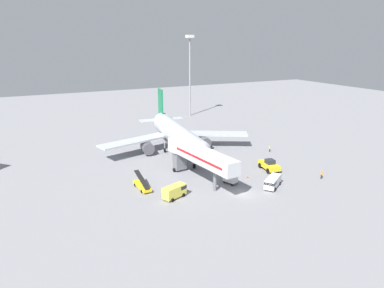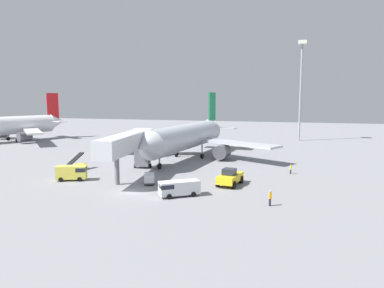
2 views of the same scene
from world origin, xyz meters
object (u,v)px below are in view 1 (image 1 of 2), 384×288
Objects in this scene: belt_loader_truck at (142,185)px; ground_crew_worker_foreground at (322,174)px; airplane_at_gate at (177,134)px; service_van_mid_center at (273,182)px; pushback_tug at (269,165)px; apron_light_mast at (190,62)px; safety_cone_alpha at (248,176)px; jet_bridge at (198,155)px; ground_crew_worker_midground at (270,149)px; service_van_near_left at (175,191)px; baggage_cart_near_right at (230,179)px.

ground_crew_worker_foreground is at bearing -18.54° from belt_loader_truck.
airplane_at_gate reaches higher than service_van_mid_center.
pushback_tug is 0.20× the size of apron_light_mast.
pushback_tug is 7.03m from safety_cone_alpha.
belt_loader_truck reaches higher than pushback_tug.
jet_bridge is at bearing -114.82° from apron_light_mast.
ground_crew_worker_midground reaches higher than safety_cone_alpha.
pushback_tug is at bearing 8.68° from service_van_near_left.
airplane_at_gate is 6.69× the size of pushback_tug.
jet_bridge is 25.76m from ground_crew_worker_foreground.
airplane_at_gate is 7.29× the size of service_van_mid_center.
airplane_at_gate reaches higher than ground_crew_worker_foreground.
baggage_cart_near_right is (-6.22, 5.27, -0.31)m from service_van_mid_center.
airplane_at_gate is at bearing 92.44° from baggage_cart_near_right.
baggage_cart_near_right is at bearing 160.84° from ground_crew_worker_foreground.
service_van_mid_center is at bearing -103.04° from apron_light_mast.
airplane_at_gate is 1.35× the size of apron_light_mast.
ground_crew_worker_foreground is (34.43, -11.55, 0.25)m from belt_loader_truck.
apron_light_mast reaches higher than belt_loader_truck.
baggage_cart_near_right is (12.41, 1.10, -0.45)m from service_van_near_left.
baggage_cart_near_right is (-11.63, -2.57, -0.32)m from pushback_tug.
jet_bridge is 0.70× the size of apron_light_mast.
airplane_at_gate is 60.20× the size of safety_cone_alpha.
belt_loader_truck is at bearing 162.15° from baggage_cart_near_right.
airplane_at_gate reaches higher than belt_loader_truck.
belt_loader_truck reaches higher than safety_cone_alpha.
baggage_cart_near_right is 19.06m from ground_crew_worker_foreground.
service_van_mid_center reaches higher than ground_crew_worker_midground.
apron_light_mast is at bearing 74.52° from safety_cone_alpha.
belt_loader_truck reaches higher than service_van_mid_center.
safety_cone_alpha is (17.26, 2.03, -0.98)m from service_van_near_left.
baggage_cart_near_right is at bearing 139.71° from service_van_mid_center.
belt_loader_truck is 8.92× the size of safety_cone_alpha.
jet_bridge reaches higher than ground_crew_worker_midground.
service_van_mid_center is 6.41m from safety_cone_alpha.
safety_cone_alpha is at bearing -105.48° from apron_light_mast.
apron_light_mast is (34.40, 63.93, 18.54)m from service_van_near_left.
safety_cone_alpha is 67.13m from apron_light_mast.
jet_bridge is at bearing 155.67° from ground_crew_worker_foreground.
pushback_tug is 9.53m from service_van_mid_center.
service_van_near_left is (-24.04, -3.67, 0.13)m from pushback_tug.
pushback_tug reaches higher than safety_cone_alpha.
service_van_mid_center is 1.77× the size of baggage_cart_near_right.
service_van_near_left is at bearing -57.82° from belt_loader_truck.
jet_bridge is 3.50× the size of belt_loader_truck.
ground_crew_worker_midground is at bearing 33.01° from baggage_cart_near_right.
airplane_at_gate reaches higher than pushback_tug.
belt_loader_truck is 1.08× the size of service_van_mid_center.
ground_crew_worker_foreground is 0.06× the size of apron_light_mast.
jet_bridge is 10.89× the size of ground_crew_worker_foreground.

